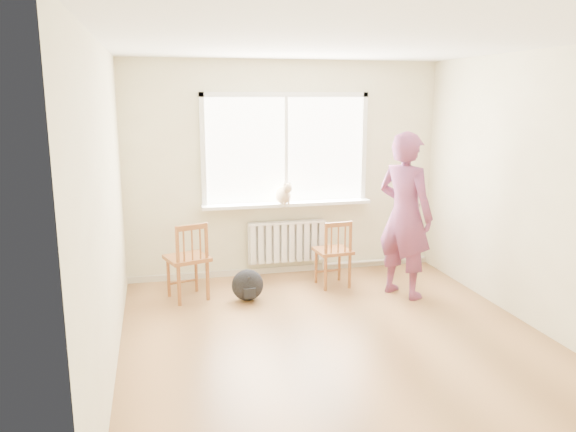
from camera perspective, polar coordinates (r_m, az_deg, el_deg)
floor at (r=5.39m, az=5.30°, el=-12.77°), size 4.50×4.50×0.00m
ceiling at (r=4.91m, az=5.93°, el=17.17°), size 4.50×4.50×0.00m
back_wall at (r=7.12m, az=-0.28°, el=4.73°), size 4.00×0.01×2.70m
window at (r=7.06m, az=-0.24°, el=7.22°), size 2.12×0.05×1.42m
windowsill at (r=7.08m, az=-0.08°, el=1.24°), size 2.15×0.22×0.04m
radiator at (r=7.20m, az=-0.11°, el=-2.57°), size 1.00×0.12×0.55m
heating_pipe at (r=7.70m, az=8.96°, el=-4.52°), size 1.40×0.04×0.04m
baseboard at (r=7.38m, az=-0.25°, el=-5.42°), size 4.00×0.03×0.08m
chair_left at (r=6.39m, az=-10.04°, el=-4.53°), size 0.55×0.54×0.90m
chair_right at (r=6.75m, az=4.73°, el=-3.80°), size 0.44×0.42×0.82m
person at (r=6.47m, az=11.79°, el=0.07°), size 0.74×0.82×1.89m
cat at (r=6.95m, az=-0.47°, el=2.23°), size 0.24×0.44×0.30m
backpack at (r=6.37m, az=-4.13°, el=-7.01°), size 0.42×0.36×0.36m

